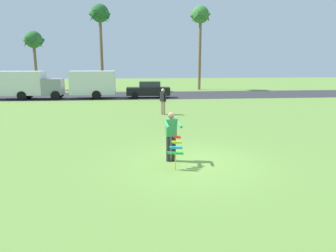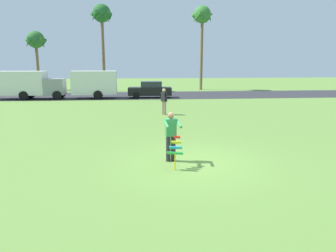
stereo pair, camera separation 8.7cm
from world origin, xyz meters
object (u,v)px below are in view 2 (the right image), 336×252
(parked_truck_white_box, at_px, (13,84))
(person_kite_flyer, at_px, (171,135))
(palm_tree_right_near, at_px, (102,18))
(palm_tree_centre_far, at_px, (202,19))
(kite_held, at_px, (176,148))
(person_walker_near, at_px, (164,101))
(palm_tree_left_near, at_px, (36,42))
(parked_truck_grey_van, at_px, (86,84))
(parked_car_black, at_px, (150,90))

(parked_truck_white_box, bearing_deg, person_kite_flyer, -57.88)
(person_kite_flyer, xyz_separation_m, palm_tree_right_near, (-5.11, 28.36, 7.61))
(parked_truck_white_box, bearing_deg, palm_tree_centre_far, 23.87)
(kite_held, bearing_deg, person_walker_near, 87.13)
(parked_truck_white_box, bearing_deg, palm_tree_left_near, 94.57)
(kite_held, distance_m, parked_truck_grey_van, 21.87)
(parked_truck_white_box, relative_size, palm_tree_left_near, 0.93)
(person_walker_near, bearing_deg, person_kite_flyer, -93.50)
(person_kite_flyer, bearing_deg, palm_tree_left_near, 113.77)
(parked_truck_white_box, distance_m, palm_tree_left_near, 11.48)
(kite_held, bearing_deg, palm_tree_right_near, 100.10)
(kite_held, height_order, palm_tree_centre_far, palm_tree_centre_far)
(parked_truck_grey_van, bearing_deg, kite_held, -73.75)
(person_kite_flyer, xyz_separation_m, parked_truck_white_box, (-12.70, 20.22, 0.46))
(palm_tree_right_near, height_order, palm_tree_centre_far, palm_tree_centre_far)
(person_kite_flyer, distance_m, person_walker_near, 10.00)
(parked_car_black, xyz_separation_m, palm_tree_left_near, (-13.66, 10.52, 5.16))
(parked_car_black, xyz_separation_m, palm_tree_right_near, (-5.23, 8.13, 7.79))
(person_kite_flyer, height_order, palm_tree_centre_far, palm_tree_centre_far)
(parked_car_black, distance_m, palm_tree_right_near, 12.42)
(palm_tree_left_near, bearing_deg, person_kite_flyer, -66.23)
(kite_held, distance_m, parked_car_black, 20.98)
(parked_truck_white_box, relative_size, palm_tree_centre_far, 0.66)
(palm_tree_left_near, distance_m, palm_tree_centre_far, 20.75)
(parked_car_black, height_order, palm_tree_right_near, palm_tree_right_near)
(person_walker_near, bearing_deg, palm_tree_left_near, 124.28)
(palm_tree_centre_far, bearing_deg, person_walker_near, -108.50)
(kite_held, distance_m, person_walker_near, 10.76)
(parked_truck_grey_van, distance_m, person_walker_near, 12.22)
(parked_car_black, relative_size, person_walker_near, 2.46)
(palm_tree_right_near, xyz_separation_m, palm_tree_centre_far, (12.06, 0.56, 0.10))
(parked_truck_grey_van, relative_size, parked_car_black, 1.59)
(kite_held, xyz_separation_m, parked_truck_grey_van, (-6.11, 20.98, 0.74))
(parked_truck_grey_van, bearing_deg, palm_tree_right_near, 83.47)
(parked_truck_white_box, distance_m, palm_tree_centre_far, 22.67)
(palm_tree_right_near, xyz_separation_m, person_walker_near, (5.72, -18.37, -7.63))
(person_kite_flyer, bearing_deg, person_walker_near, 86.50)
(parked_truck_grey_van, bearing_deg, parked_car_black, -0.00)
(kite_held, height_order, parked_truck_white_box, parked_truck_white_box)
(palm_tree_centre_far, xyz_separation_m, person_walker_near, (-6.34, -18.93, -7.74))
(kite_held, height_order, parked_car_black, parked_car_black)
(parked_truck_white_box, bearing_deg, parked_truck_grey_van, -0.01)
(person_kite_flyer, distance_m, palm_tree_left_near, 33.96)
(person_kite_flyer, bearing_deg, palm_tree_centre_far, 76.49)
(parked_truck_white_box, xyz_separation_m, palm_tree_centre_far, (19.64, 8.69, 7.26))
(person_kite_flyer, height_order, parked_car_black, person_kite_flyer)
(person_kite_flyer, bearing_deg, parked_car_black, 89.66)
(kite_held, xyz_separation_m, palm_tree_left_near, (-13.61, 31.50, 5.26))
(palm_tree_left_near, bearing_deg, parked_truck_grey_van, -54.53)
(parked_truck_grey_van, distance_m, palm_tree_right_near, 10.87)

